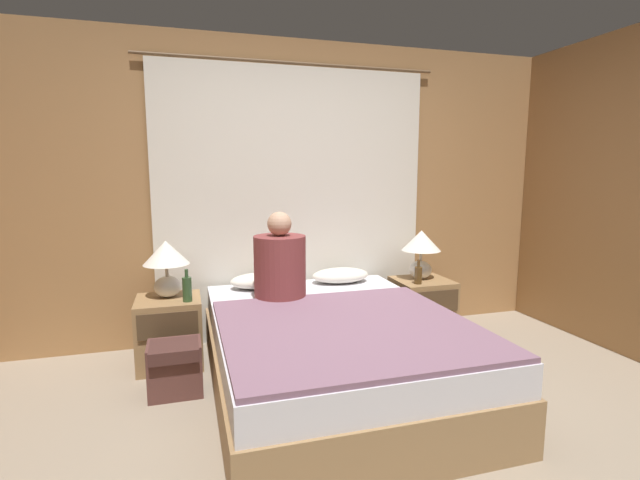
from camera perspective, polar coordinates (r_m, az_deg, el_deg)
name	(u,v)px	position (r m, az deg, el deg)	size (l,w,h in m)	color
ground_plane	(375,449)	(2.65, 6.79, -24.21)	(16.00, 16.00, 0.00)	gray
wall_back	(293,192)	(4.00, -3.40, 5.93)	(4.81, 0.06, 2.50)	#A37547
curtain_panel	(294,204)	(3.94, -3.18, 4.44)	(2.49, 0.02, 2.31)	silver
bed	(333,353)	(3.12, 1.65, -13.72)	(1.53, 2.06, 0.50)	#99754C
nightstand_left	(170,331)	(3.66, -18.02, -10.66)	(0.46, 0.45, 0.51)	#937047
nightstand_right	(422,308)	(4.14, 12.44, -8.19)	(0.46, 0.45, 0.51)	#937047
lamp_left	(166,261)	(3.57, -18.39, -2.41)	(0.33, 0.33, 0.42)	silver
lamp_right	(421,247)	(4.06, 12.34, -0.89)	(0.33, 0.33, 0.42)	silver
pillow_left	(261,281)	(3.73, -7.31, -4.98)	(0.48, 0.30, 0.12)	silver
pillow_right	(341,275)	(3.89, 2.54, -4.36)	(0.48, 0.30, 0.12)	silver
blanket_on_bed	(348,327)	(2.78, 3.49, -10.67)	(1.47, 1.44, 0.03)	slate
person_left_in_bed	(280,265)	(3.35, -4.96, -3.04)	(0.37, 0.37, 0.64)	brown
beer_bottle_on_left_stand	(187,289)	(3.45, -16.04, -5.78)	(0.07, 0.07, 0.24)	#2D4C28
beer_bottle_on_right_stand	(418,275)	(3.91, 12.00, -4.19)	(0.06, 0.06, 0.20)	#513819
backpack_on_floor	(175,365)	(3.22, -17.41, -14.47)	(0.33, 0.29, 0.34)	brown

